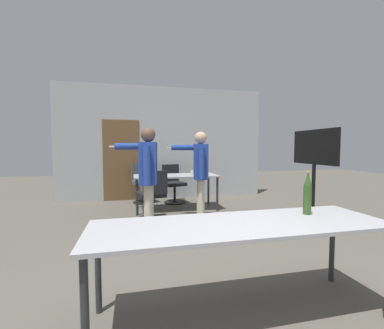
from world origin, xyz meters
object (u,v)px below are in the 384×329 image
(person_left_plaid, at_px, (200,168))
(beer_bottle, at_px, (307,194))
(office_chair_side_rolled, at_px, (152,197))
(drink_cup, at_px, (193,173))
(office_chair_far_left, at_px, (173,185))
(tv_screen, at_px, (314,167))
(person_right_polo, at_px, (148,171))
(office_chair_mid_tucked, at_px, (143,184))

(person_left_plaid, relative_size, beer_bottle, 4.23)
(office_chair_side_rolled, bearing_deg, drink_cup, 18.62)
(drink_cup, bearing_deg, office_chair_far_left, 106.04)
(person_left_plaid, bearing_deg, tv_screen, -99.78)
(tv_screen, bearing_deg, person_right_polo, -94.09)
(person_left_plaid, bearing_deg, office_chair_mid_tucked, 37.38)
(person_left_plaid, bearing_deg, drink_cup, 7.52)
(tv_screen, height_order, office_chair_mid_tucked, tv_screen)
(person_left_plaid, height_order, office_chair_side_rolled, person_left_plaid)
(tv_screen, height_order, office_chair_far_left, tv_screen)
(office_chair_mid_tucked, bearing_deg, drink_cup, 113.79)
(person_right_polo, height_order, office_chair_far_left, person_right_polo)
(office_chair_far_left, xyz_separation_m, beer_bottle, (0.53, -4.26, 0.50))
(tv_screen, distance_m, office_chair_mid_tucked, 3.88)
(office_chair_mid_tucked, height_order, drink_cup, office_chair_mid_tucked)
(person_right_polo, bearing_deg, person_left_plaid, -53.89)
(tv_screen, height_order, beer_bottle, tv_screen)
(person_right_polo, xyz_separation_m, beer_bottle, (1.29, -1.97, -0.06))
(person_left_plaid, bearing_deg, office_chair_far_left, 18.32)
(person_right_polo, bearing_deg, office_chair_side_rolled, -1.04)
(office_chair_mid_tucked, distance_m, drink_cup, 1.55)
(beer_bottle, bearing_deg, person_left_plaid, 97.58)
(office_chair_far_left, bearing_deg, office_chair_side_rolled, 53.18)
(beer_bottle, distance_m, drink_cup, 3.34)
(person_right_polo, relative_size, office_chair_side_rolled, 1.77)
(tv_screen, height_order, office_chair_side_rolled, tv_screen)
(tv_screen, distance_m, person_right_polo, 2.76)
(beer_bottle, bearing_deg, office_chair_mid_tucked, 105.98)
(office_chair_side_rolled, distance_m, drink_cup, 1.12)
(office_chair_far_left, xyz_separation_m, drink_cup, (0.27, -0.93, 0.37))
(tv_screen, xyz_separation_m, beer_bottle, (-1.47, -1.77, -0.09))
(office_chair_mid_tucked, bearing_deg, tv_screen, 117.58)
(tv_screen, relative_size, office_chair_far_left, 1.78)
(person_left_plaid, distance_m, office_chair_mid_tucked, 2.24)
(office_chair_far_left, xyz_separation_m, office_chair_side_rolled, (-0.63, -1.49, 0.00))
(person_right_polo, xyz_separation_m, office_chair_far_left, (0.75, 2.29, -0.56))
(person_right_polo, relative_size, office_chair_far_left, 1.78)
(office_chair_mid_tucked, distance_m, beer_bottle, 4.65)
(beer_bottle, bearing_deg, person_right_polo, 123.18)
(person_left_plaid, distance_m, office_chair_far_left, 1.87)
(person_right_polo, relative_size, drink_cup, 15.54)
(person_left_plaid, relative_size, office_chair_mid_tucked, 1.70)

